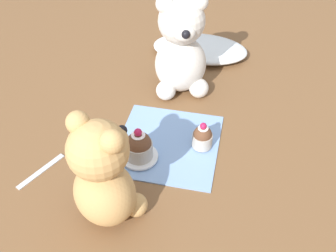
{
  "coord_description": "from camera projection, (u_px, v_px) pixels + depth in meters",
  "views": [
    {
      "loc": [
        0.13,
        -0.63,
        0.63
      ],
      "look_at": [
        0.0,
        0.0,
        0.06
      ],
      "focal_mm": 42.0,
      "sensor_mm": 36.0,
      "label": 1
    }
  ],
  "objects": [
    {
      "name": "teddy_bear_tan",
      "position": [
        104.0,
        175.0,
        0.68
      ],
      "size": [
        0.15,
        0.14,
        0.24
      ],
      "rotation": [
        0.0,
        0.0,
        2.72
      ],
      "color": "tan",
      "rests_on": "ground_plane"
    },
    {
      "name": "teddy_bear_cream",
      "position": [
        181.0,
        49.0,
        0.97
      ],
      "size": [
        0.16,
        0.15,
        0.26
      ],
      "rotation": [
        0.0,
        0.0,
        0.33
      ],
      "color": "silver",
      "rests_on": "ground_plane"
    },
    {
      "name": "knitted_placemat",
      "position": [
        168.0,
        143.0,
        0.89
      ],
      "size": [
        0.23,
        0.24,
        0.01
      ],
      "primitive_type": "cube",
      "color": "#7A9ED1",
      "rests_on": "ground_plane"
    },
    {
      "name": "ground_plane",
      "position": [
        168.0,
        144.0,
        0.89
      ],
      "size": [
        4.0,
        4.0,
        0.0
      ],
      "primitive_type": "plane",
      "color": "brown"
    },
    {
      "name": "cupcake_near_tan_bear",
      "position": [
        139.0,
        146.0,
        0.83
      ],
      "size": [
        0.06,
        0.06,
        0.08
      ],
      "color": "#B2ADA3",
      "rests_on": "saucer_plate"
    },
    {
      "name": "cupcake_near_cream_bear",
      "position": [
        202.0,
        137.0,
        0.87
      ],
      "size": [
        0.05,
        0.05,
        0.07
      ],
      "color": "#B2ADA3",
      "rests_on": "knitted_placemat"
    },
    {
      "name": "saucer_plate",
      "position": [
        140.0,
        156.0,
        0.85
      ],
      "size": [
        0.08,
        0.08,
        0.01
      ],
      "primitive_type": "cylinder",
      "color": "silver",
      "rests_on": "knitted_placemat"
    },
    {
      "name": "teaspoon",
      "position": [
        41.0,
        171.0,
        0.83
      ],
      "size": [
        0.06,
        0.11,
        0.01
      ],
      "primitive_type": "cube",
      "rotation": [
        0.0,
        0.0,
        1.13
      ],
      "color": "silver",
      "rests_on": "ground_plane"
    },
    {
      "name": "tulle_cloth",
      "position": [
        200.0,
        49.0,
        1.17
      ],
      "size": [
        0.28,
        0.17,
        0.04
      ],
      "primitive_type": "ellipsoid",
      "color": "white",
      "rests_on": "ground_plane"
    }
  ]
}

